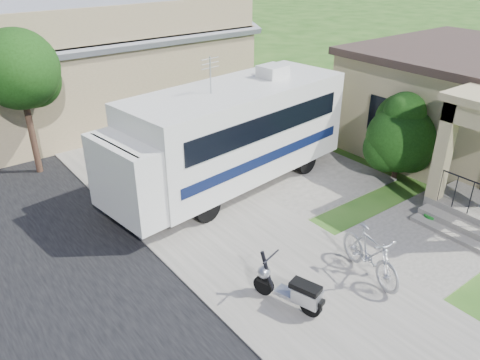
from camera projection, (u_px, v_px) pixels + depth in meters
ground at (321, 261)px, 11.03m from camera, size 120.00×120.00×0.00m
sidewalk_slab at (108, 142)px, 17.56m from camera, size 4.00×80.00×0.06m
driveway_slab at (252, 176)px, 15.02m from camera, size 7.00×6.00×0.05m
walk_slab at (432, 236)px, 11.93m from camera, size 4.00×3.00×0.05m
house at (476, 104)px, 16.05m from camera, size 9.47×7.80×3.54m
warehouse at (87, 66)px, 20.02m from camera, size 12.50×8.40×5.04m
street_tree_a at (22, 73)px, 13.97m from camera, size 2.44×2.40×4.58m
motorhome at (230, 133)px, 13.73m from camera, size 8.06×3.41×4.01m
shrub at (400, 135)px, 14.36m from camera, size 2.29×2.19×2.81m
scooter at (292, 290)px, 9.40m from camera, size 0.77×1.57×1.05m
bicycle at (370, 256)px, 10.24m from camera, size 0.97×2.00×1.16m
garden_hose at (432, 218)px, 12.58m from camera, size 0.44×0.44×0.20m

